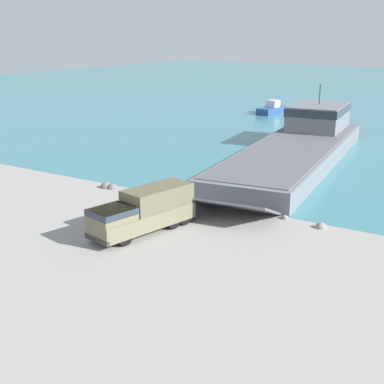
# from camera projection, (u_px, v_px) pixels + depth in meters

# --- Properties ---
(ground_plane) EXTENTS (240.00, 240.00, 0.00)m
(ground_plane) POSITION_uv_depth(u_px,v_px,m) (176.00, 216.00, 39.98)
(ground_plane) COLOR gray
(landing_craft) EXTENTS (12.06, 37.68, 7.26)m
(landing_craft) POSITION_uv_depth(u_px,v_px,m) (301.00, 142.00, 57.95)
(landing_craft) COLOR slate
(landing_craft) RESTS_ON ground_plane
(military_truck) EXTENTS (4.06, 8.28, 2.96)m
(military_truck) POSITION_uv_depth(u_px,v_px,m) (144.00, 211.00, 36.50)
(military_truck) COLOR #6B664C
(military_truck) RESTS_ON ground_plane
(soldier_on_ramp) EXTENTS (0.36, 0.49, 1.65)m
(soldier_on_ramp) POSITION_uv_depth(u_px,v_px,m) (124.00, 208.00, 38.82)
(soldier_on_ramp) COLOR #6B664C
(soldier_on_ramp) RESTS_ON ground_plane
(moored_boat_b) EXTENTS (3.22, 6.19, 2.20)m
(moored_boat_b) POSITION_uv_depth(u_px,v_px,m) (272.00, 109.00, 89.48)
(moored_boat_b) COLOR navy
(moored_boat_b) RESTS_ON ground_plane
(shoreline_rock_a) EXTENTS (0.80, 0.80, 0.80)m
(shoreline_rock_a) POSITION_uv_depth(u_px,v_px,m) (321.00, 228.00, 37.63)
(shoreline_rock_a) COLOR gray
(shoreline_rock_a) RESTS_ON ground_plane
(shoreline_rock_b) EXTENTS (0.89, 0.89, 0.89)m
(shoreline_rock_b) POSITION_uv_depth(u_px,v_px,m) (112.00, 188.00, 47.03)
(shoreline_rock_b) COLOR #66605B
(shoreline_rock_b) RESTS_ON ground_plane
(shoreline_rock_c) EXTENTS (1.02, 1.02, 1.02)m
(shoreline_rock_c) POSITION_uv_depth(u_px,v_px,m) (106.00, 187.00, 47.30)
(shoreline_rock_c) COLOR #66605B
(shoreline_rock_c) RESTS_ON ground_plane
(shoreline_rock_d) EXTENTS (0.57, 0.57, 0.57)m
(shoreline_rock_d) POSITION_uv_depth(u_px,v_px,m) (285.00, 219.00, 39.46)
(shoreline_rock_d) COLOR gray
(shoreline_rock_d) RESTS_ON ground_plane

